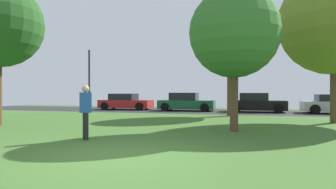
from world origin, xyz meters
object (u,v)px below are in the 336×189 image
(parked_car_black, at_px, (256,103))
(street_lamp_post, at_px, (89,81))
(birch_tree_lone, at_px, (234,33))
(maple_tree_near, at_px, (335,21))
(parked_car_green, at_px, (186,102))
(person_catcher, at_px, (86,109))
(oak_tree_left, at_px, (231,45))
(parked_car_red, at_px, (125,102))

(parked_car_black, xyz_separation_m, street_lamp_post, (-11.55, -3.96, 1.61))
(birch_tree_lone, relative_size, maple_tree_near, 0.72)
(parked_car_green, bearing_deg, person_catcher, -90.35)
(oak_tree_left, xyz_separation_m, parked_car_black, (1.57, 4.02, -3.74))
(person_catcher, xyz_separation_m, parked_car_black, (5.39, 14.15, -0.28))
(parked_car_green, height_order, street_lamp_post, street_lamp_post)
(birch_tree_lone, xyz_separation_m, oak_tree_left, (-0.46, 7.04, 0.75))
(birch_tree_lone, distance_m, parked_car_green, 12.25)
(parked_car_green, relative_size, parked_car_black, 1.07)
(maple_tree_near, bearing_deg, parked_car_red, 153.60)
(birch_tree_lone, relative_size, street_lamp_post, 1.18)
(maple_tree_near, height_order, parked_car_black, maple_tree_near)
(maple_tree_near, relative_size, parked_car_red, 1.66)
(oak_tree_left, xyz_separation_m, parked_car_red, (-9.03, 4.17, -3.76))
(oak_tree_left, relative_size, person_catcher, 3.81)
(oak_tree_left, height_order, street_lamp_post, oak_tree_left)
(parked_car_red, relative_size, parked_car_green, 1.01)
(parked_car_black, relative_size, street_lamp_post, 0.92)
(birch_tree_lone, bearing_deg, maple_tree_near, 43.83)
(birch_tree_lone, height_order, parked_car_black, birch_tree_lone)
(maple_tree_near, relative_size, parked_car_green, 1.68)
(parked_car_black, bearing_deg, parked_car_green, 179.54)
(maple_tree_near, relative_size, street_lamp_post, 1.65)
(oak_tree_left, xyz_separation_m, person_catcher, (-3.82, -10.13, -3.46))
(parked_car_black, distance_m, street_lamp_post, 12.31)
(birch_tree_lone, distance_m, parked_car_red, 15.00)
(parked_car_black, bearing_deg, person_catcher, -110.86)
(birch_tree_lone, height_order, maple_tree_near, maple_tree_near)
(birch_tree_lone, height_order, person_catcher, birch_tree_lone)
(oak_tree_left, bearing_deg, person_catcher, -110.69)
(maple_tree_near, distance_m, person_catcher, 12.09)
(birch_tree_lone, relative_size, oak_tree_left, 0.84)
(maple_tree_near, bearing_deg, parked_car_green, 141.76)
(parked_car_black, bearing_deg, parked_car_red, 179.23)
(parked_car_red, relative_size, parked_car_black, 1.08)
(parked_car_green, distance_m, parked_car_black, 5.30)
(oak_tree_left, height_order, person_catcher, oak_tree_left)
(parked_car_red, height_order, parked_car_green, parked_car_green)
(oak_tree_left, relative_size, parked_car_green, 1.44)
(parked_car_red, xyz_separation_m, parked_car_black, (10.60, -0.14, 0.02))
(birch_tree_lone, bearing_deg, person_catcher, -144.29)
(maple_tree_near, bearing_deg, oak_tree_left, 150.72)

